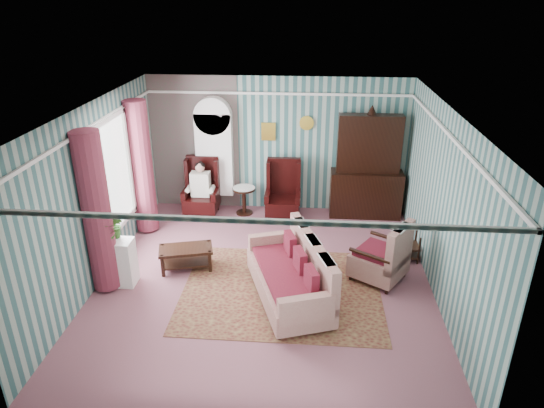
# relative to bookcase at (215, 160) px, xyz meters

# --- Properties ---
(floor) EXTENTS (6.00, 6.00, 0.00)m
(floor) POSITION_rel_bookcase_xyz_m (1.35, -2.84, -1.12)
(floor) COLOR #8C5161
(floor) RESTS_ON ground
(room_shell) EXTENTS (5.53, 6.02, 2.91)m
(room_shell) POSITION_rel_bookcase_xyz_m (0.73, -2.66, 0.89)
(room_shell) COLOR #356160
(room_shell) RESTS_ON ground
(bookcase) EXTENTS (0.80, 0.28, 2.24)m
(bookcase) POSITION_rel_bookcase_xyz_m (0.00, 0.00, 0.00)
(bookcase) COLOR white
(bookcase) RESTS_ON floor
(dresser_hutch) EXTENTS (1.50, 0.56, 2.36)m
(dresser_hutch) POSITION_rel_bookcase_xyz_m (3.25, -0.12, 0.06)
(dresser_hutch) COLOR black
(dresser_hutch) RESTS_ON floor
(wingback_left) EXTENTS (0.76, 0.80, 1.25)m
(wingback_left) POSITION_rel_bookcase_xyz_m (-0.25, -0.39, -0.50)
(wingback_left) COLOR black
(wingback_left) RESTS_ON floor
(wingback_right) EXTENTS (0.76, 0.80, 1.25)m
(wingback_right) POSITION_rel_bookcase_xyz_m (1.50, -0.39, -0.50)
(wingback_right) COLOR black
(wingback_right) RESTS_ON floor
(seated_woman) EXTENTS (0.44, 0.40, 1.18)m
(seated_woman) POSITION_rel_bookcase_xyz_m (-0.25, -0.39, -0.53)
(seated_woman) COLOR white
(seated_woman) RESTS_ON floor
(round_side_table) EXTENTS (0.50, 0.50, 0.60)m
(round_side_table) POSITION_rel_bookcase_xyz_m (0.65, -0.24, -0.82)
(round_side_table) COLOR black
(round_side_table) RESTS_ON floor
(nest_table) EXTENTS (0.45, 0.38, 0.54)m
(nest_table) POSITION_rel_bookcase_xyz_m (3.82, -1.94, -0.85)
(nest_table) COLOR black
(nest_table) RESTS_ON floor
(plant_stand) EXTENTS (0.55, 0.35, 0.80)m
(plant_stand) POSITION_rel_bookcase_xyz_m (-1.05, -3.14, -0.72)
(plant_stand) COLOR silver
(plant_stand) RESTS_ON floor
(rug) EXTENTS (3.20, 2.60, 0.01)m
(rug) POSITION_rel_bookcase_xyz_m (1.65, -3.14, -1.11)
(rug) COLOR #492018
(rug) RESTS_ON floor
(sofa) EXTENTS (1.50, 2.23, 0.94)m
(sofa) POSITION_rel_bookcase_xyz_m (1.77, -3.37, -0.65)
(sofa) COLOR #BAB290
(sofa) RESTS_ON floor
(floral_armchair) EXTENTS (1.12, 1.16, 1.05)m
(floral_armchair) POSITION_rel_bookcase_xyz_m (3.25, -2.64, -0.59)
(floral_armchair) COLOR beige
(floral_armchair) RESTS_ON floor
(coffee_table) EXTENTS (1.00, 0.69, 0.41)m
(coffee_table) POSITION_rel_bookcase_xyz_m (-0.05, -2.60, -0.91)
(coffee_table) COLOR black
(coffee_table) RESTS_ON floor
(potted_plant_a) EXTENTS (0.44, 0.41, 0.41)m
(potted_plant_a) POSITION_rel_bookcase_xyz_m (-1.08, -3.28, -0.11)
(potted_plant_a) COLOR #1B591D
(potted_plant_a) RESTS_ON plant_stand
(potted_plant_b) EXTENTS (0.28, 0.25, 0.43)m
(potted_plant_b) POSITION_rel_bookcase_xyz_m (-1.04, -3.04, -0.10)
(potted_plant_b) COLOR #194E18
(potted_plant_b) RESTS_ON plant_stand
(potted_plant_c) EXTENTS (0.27, 0.27, 0.37)m
(potted_plant_c) POSITION_rel_bookcase_xyz_m (-1.17, -3.11, -0.14)
(potted_plant_c) COLOR #23571B
(potted_plant_c) RESTS_ON plant_stand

